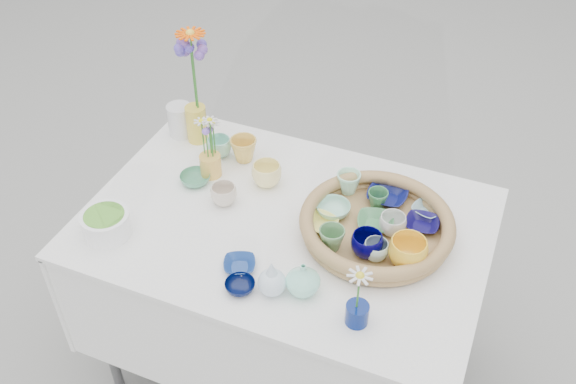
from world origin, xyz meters
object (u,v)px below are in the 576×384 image
at_px(display_table, 286,363).
at_px(wicker_tray, 377,226).
at_px(bud_vase_seafoam, 303,279).
at_px(tall_vase_yellow, 197,124).

distance_m(display_table, wicker_tray, 0.85).
height_order(wicker_tray, bud_vase_seafoam, bud_vase_seafoam).
distance_m(display_table, tall_vase_yellow, 1.00).
bearing_deg(display_table, bud_vase_seafoam, -57.74).
height_order(wicker_tray, tall_vase_yellow, tall_vase_yellow).
distance_m(display_table, bud_vase_seafoam, 0.87).
bearing_deg(bud_vase_seafoam, wicker_tray, 67.26).
bearing_deg(wicker_tray, display_table, -169.88).
relative_size(display_table, wicker_tray, 2.66).
height_order(display_table, bud_vase_seafoam, bud_vase_seafoam).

